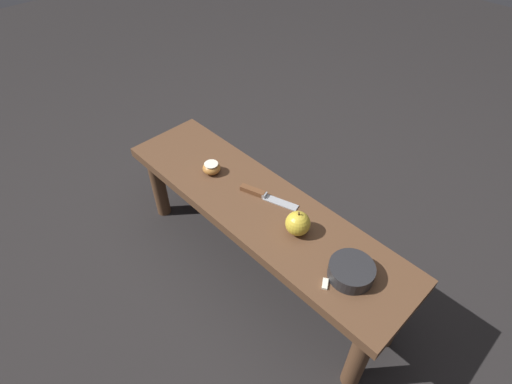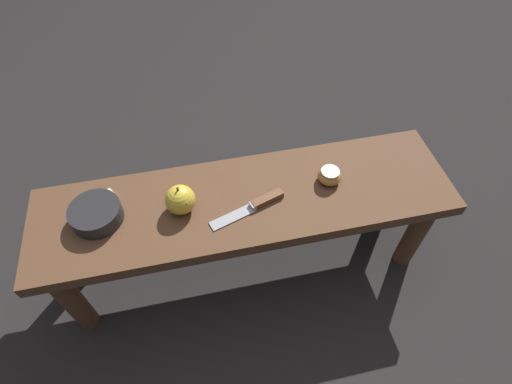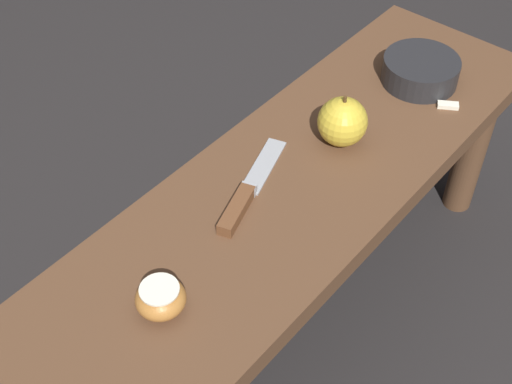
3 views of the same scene
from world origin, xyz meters
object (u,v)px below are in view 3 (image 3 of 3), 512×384
knife (244,197)px  apple_cut (161,298)px  bowl (420,70)px  wooden_bench (272,229)px  apple_whole (340,120)px

knife → apple_cut: size_ratio=3.24×
knife → bowl: bearing=-24.4°
wooden_bench → knife: size_ratio=5.41×
wooden_bench → bowl: size_ratio=8.69×
apple_whole → apple_cut: apple_whole is taller
apple_cut → apple_whole: bearing=2.2°
apple_cut → wooden_bench: bearing=2.7°
apple_whole → bowl: 0.23m
wooden_bench → apple_whole: 0.22m
apple_whole → bowl: bearing=-4.9°
apple_cut → bowl: size_ratio=0.50×
knife → apple_cut: bearing=173.3°
wooden_bench → apple_whole: bearing=1.5°
apple_cut → bowl: bearing=-0.3°
bowl → apple_cut: bearing=179.7°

